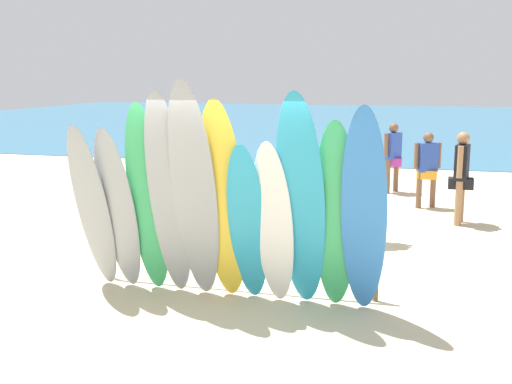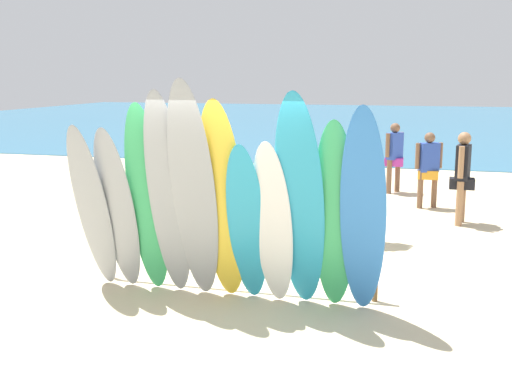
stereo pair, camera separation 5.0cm
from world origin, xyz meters
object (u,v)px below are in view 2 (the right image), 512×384
beachgoer_midbeach (429,165)px  beachgoer_photographing (463,171)px  beachgoer_by_water (366,184)px  surfboard_yellow_5 (223,202)px  surfboard_rack (234,250)px  surfboard_green_2 (147,200)px  surfboard_green_9 (334,217)px  surfboard_teal_6 (247,224)px  beachgoer_near_rack (394,153)px  beach_chair_red (109,208)px  surfboard_blue_10 (363,213)px  surfboard_white_7 (273,225)px  surfboard_teal_8 (300,203)px  surfboard_grey_0 (92,208)px  surfboard_grey_3 (168,196)px  surfboard_grey_1 (118,210)px  surfboard_grey_4 (193,193)px

beachgoer_midbeach → beachgoer_photographing: 1.49m
beachgoer_by_water → surfboard_yellow_5: bearing=21.6°
surfboard_rack → surfboard_green_2: bearing=-153.4°
surfboard_green_9 → surfboard_yellow_5: bearing=-179.8°
surfboard_teal_6 → beachgoer_near_rack: 8.25m
beachgoer_near_rack → beach_chair_red: (-4.72, -5.21, -0.54)m
surfboard_blue_10 → surfboard_white_7: bearing=178.6°
surfboard_green_2 → surfboard_blue_10: (2.69, -0.08, 0.00)m
surfboard_green_2 → surfboard_teal_8: surfboard_teal_8 is taller
surfboard_grey_0 → surfboard_blue_10: surfboard_blue_10 is taller
surfboard_teal_8 → beachgoer_near_rack: surfboard_teal_8 is taller
surfboard_blue_10 → beachgoer_by_water: surfboard_blue_10 is taller
surfboard_grey_3 → beachgoer_midbeach: surfboard_grey_3 is taller
surfboard_green_2 → beachgoer_photographing: bearing=49.5°
surfboard_green_2 → surfboard_white_7: 1.64m
surfboard_white_7 → beachgoer_near_rack: bearing=89.0°
surfboard_yellow_5 → beachgoer_photographing: size_ratio=1.49×
surfboard_grey_1 → surfboard_grey_3: (0.72, -0.06, 0.23)m
surfboard_green_2 → surfboard_teal_8: size_ratio=0.93×
surfboard_grey_4 → surfboard_grey_3: bearing=171.5°
surfboard_rack → surfboard_white_7: bearing=-39.5°
beachgoer_by_water → beachgoer_near_rack: bearing=-138.3°
surfboard_teal_6 → surfboard_green_9: (1.05, 0.03, 0.15)m
surfboard_teal_8 → surfboard_green_9: surfboard_teal_8 is taller
surfboard_yellow_5 → beachgoer_near_rack: surfboard_yellow_5 is taller
surfboard_white_7 → beachgoer_by_water: bearing=82.8°
surfboard_green_9 → beachgoer_midbeach: size_ratio=1.47×
beach_chair_red → surfboard_green_2: bearing=-40.4°
surfboard_grey_1 → surfboard_grey_3: 0.76m
surfboard_rack → surfboard_teal_6: 0.78m
beachgoer_by_water → beach_chair_red: (-4.52, -0.40, -0.58)m
surfboard_yellow_5 → surfboard_green_9: 1.35m
surfboard_teal_8 → beachgoer_midbeach: surfboard_teal_8 is taller
surfboard_yellow_5 → surfboard_green_9: bearing=2.7°
surfboard_grey_1 → surfboard_white_7: size_ratio=1.06×
surfboard_grey_4 → surfboard_teal_8: size_ratio=1.05×
beachgoer_near_rack → beach_chair_red: beachgoer_near_rack is taller
surfboard_rack → beach_chair_red: beach_chair_red is taller
surfboard_grey_1 → surfboard_green_9: 2.76m
surfboard_grey_0 → surfboard_green_9: surfboard_green_9 is taller
surfboard_rack → surfboard_green_9: 1.58m
surfboard_yellow_5 → surfboard_white_7: size_ratio=1.23×
surfboard_grey_1 → surfboard_grey_4: size_ratio=0.78×
surfboard_green_2 → surfboard_blue_10: 2.69m
surfboard_green_2 → surfboard_green_9: 2.36m
surfboard_green_2 → surfboard_blue_10: surfboard_blue_10 is taller
surfboard_grey_1 → surfboard_teal_6: (1.71, -0.01, -0.08)m
surfboard_white_7 → beachgoer_photographing: 5.71m
surfboard_green_9 → surfboard_grey_3: bearing=-179.3°
surfboard_grey_4 → surfboard_rack: bearing=63.0°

